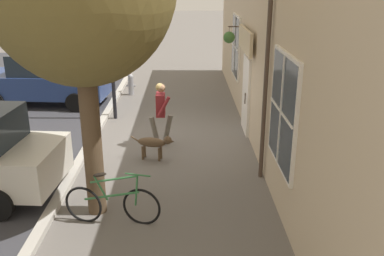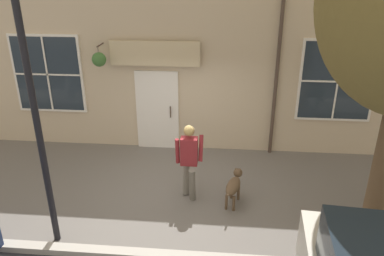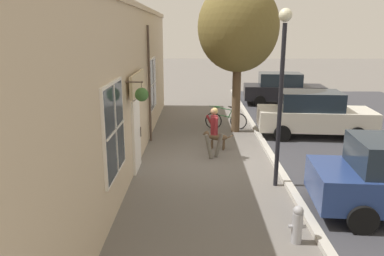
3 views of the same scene
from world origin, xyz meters
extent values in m
plane|color=#66605B|center=(0.00, 0.00, 0.00)|extent=(90.00, 90.00, 0.00)
cube|color=#B2ADA3|center=(2.00, 0.00, 0.06)|extent=(0.20, 28.00, 0.12)
cube|color=#C6B293|center=(-2.35, 0.00, 2.32)|extent=(0.30, 18.00, 4.63)
cube|color=white|center=(-2.18, -0.78, 1.05)|extent=(0.10, 1.10, 2.10)
cube|color=#232D38|center=(-2.15, -0.78, 1.00)|extent=(0.03, 0.90, 1.90)
cylinder|color=#47382D|center=(-2.09, -0.43, 1.05)|extent=(0.03, 0.03, 0.30)
cube|color=beige|center=(-2.08, -0.78, 2.55)|extent=(0.08, 2.20, 0.60)
cylinder|color=#47382D|center=(-2.12, 2.17, 2.08)|extent=(0.09, 0.09, 4.17)
cylinder|color=#47382D|center=(-1.96, -2.07, 2.76)|extent=(0.44, 0.04, 0.04)
cylinder|color=#47382D|center=(-1.78, -2.07, 2.58)|extent=(0.01, 0.01, 0.34)
cone|color=#2D2823|center=(-1.78, -2.07, 2.36)|extent=(0.32, 0.32, 0.18)
sphere|color=#3D6B33|center=(-1.78, -2.07, 2.45)|extent=(0.34, 0.34, 0.34)
cube|color=white|center=(-2.18, -3.58, 1.95)|extent=(0.08, 1.82, 2.02)
cube|color=#232D38|center=(-2.15, -3.58, 1.95)|extent=(0.03, 1.70, 1.90)
cube|color=white|center=(-2.13, -3.58, 1.95)|extent=(0.04, 0.04, 1.90)
cube|color=white|center=(-2.13, -3.58, 1.95)|extent=(0.04, 1.70, 0.04)
cube|color=white|center=(-2.18, 3.63, 1.95)|extent=(0.08, 1.82, 2.02)
cube|color=#232D38|center=(-2.15, 3.63, 1.95)|extent=(0.03, 1.70, 1.90)
cube|color=white|center=(-2.13, 3.63, 1.95)|extent=(0.04, 0.04, 1.90)
cube|color=white|center=(-2.13, 3.63, 1.95)|extent=(0.04, 1.70, 0.04)
cylinder|color=#6B665B|center=(-0.02, 0.19, 0.40)|extent=(0.29, 0.13, 0.80)
cylinder|color=#6B665B|center=(0.30, 0.35, 0.40)|extent=(0.29, 0.13, 0.80)
cube|color=maroon|center=(0.14, 0.27, 1.08)|extent=(0.22, 0.34, 0.58)
sphere|color=#936B4C|center=(0.12, 0.27, 1.52)|extent=(0.22, 0.22, 0.22)
sphere|color=tan|center=(0.15, 0.27, 1.54)|extent=(0.21, 0.21, 0.21)
cylinder|color=maroon|center=(0.18, 0.04, 1.09)|extent=(0.16, 0.09, 0.57)
cylinder|color=maroon|center=(0.04, 0.50, 1.11)|extent=(0.33, 0.09, 0.52)
ellipsoid|color=brown|center=(0.32, 1.18, 0.43)|extent=(0.73, 0.42, 0.23)
cylinder|color=brown|center=(0.10, 1.16, 0.16)|extent=(0.06, 0.06, 0.33)
cylinder|color=brown|center=(0.14, 1.30, 0.16)|extent=(0.06, 0.06, 0.33)
cylinder|color=brown|center=(0.50, 1.05, 0.16)|extent=(0.06, 0.06, 0.33)
cylinder|color=brown|center=(0.54, 1.20, 0.16)|extent=(0.06, 0.06, 0.33)
sphere|color=brown|center=(-0.07, 1.28, 0.52)|extent=(0.19, 0.19, 0.19)
cone|color=brown|center=(-0.17, 1.31, 0.50)|extent=(0.12, 0.11, 0.09)
cone|color=brown|center=(-0.07, 1.23, 0.61)|extent=(0.06, 0.06, 0.07)
cone|color=brown|center=(-0.04, 1.32, 0.61)|extent=(0.06, 0.06, 0.07)
cylinder|color=brown|center=(0.73, 1.07, 0.48)|extent=(0.21, 0.09, 0.14)
cylinder|color=brown|center=(1.17, 3.57, 1.51)|extent=(0.34, 0.34, 3.03)
torus|color=black|center=(0.29, 4.01, 0.33)|extent=(0.69, 0.23, 0.70)
cylinder|color=#33723F|center=(0.37, 4.00, 0.65)|extent=(0.10, 0.04, 0.58)
cylinder|color=black|center=(1.68, -1.95, 2.08)|extent=(0.11, 0.11, 4.16)
camera|label=1|loc=(-0.49, 10.62, 4.15)|focal=40.00mm
camera|label=2|loc=(6.79, 0.93, 4.48)|focal=35.00mm
camera|label=3|loc=(-0.43, -11.20, 3.97)|focal=35.00mm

